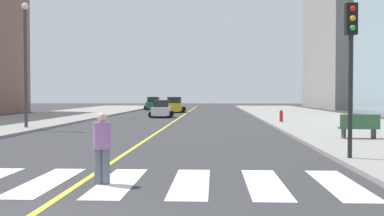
{
  "coord_description": "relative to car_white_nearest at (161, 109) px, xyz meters",
  "views": [
    {
      "loc": [
        3.27,
        -7.38,
        2.17
      ],
      "look_at": [
        1.75,
        24.57,
        1.26
      ],
      "focal_mm": 43.74,
      "sensor_mm": 36.0,
      "label": 1
    }
  ],
  "objects": [
    {
      "name": "crosswalk_paint",
      "position": [
        1.81,
        -33.32,
        -0.77
      ],
      "size": [
        13.5,
        4.0,
        0.01
      ],
      "color": "silver",
      "rests_on": "ground"
    },
    {
      "name": "pedestrian_crossing",
      "position": [
        2.37,
        -33.56,
        0.18
      ],
      "size": [
        0.43,
        0.43,
        1.74
      ],
      "rotation": [
        0.0,
        0.0,
        3.11
      ],
      "color": "slate",
      "rests_on": "ground"
    },
    {
      "name": "lane_divider_paint",
      "position": [
        1.81,
        2.68,
        -0.78
      ],
      "size": [
        0.16,
        80.0,
        0.01
      ],
      "primitive_type": "cube",
      "color": "yellow",
      "rests_on": "ground"
    },
    {
      "name": "park_bench",
      "position": [
        11.76,
        -22.86,
        -0.09
      ],
      "size": [
        1.81,
        0.6,
        1.12
      ],
      "rotation": [
        0.0,
        0.0,
        1.55
      ],
      "color": "#33603D",
      "rests_on": "sidewalk_kerb_east"
    },
    {
      "name": "street_lamp",
      "position": [
        -6.58,
        -16.28,
        3.89
      ],
      "size": [
        0.44,
        0.44,
        7.69
      ],
      "color": "#38383D",
      "rests_on": "sidewalk_kerb_west"
    },
    {
      "name": "car_yellow_second",
      "position": [
        0.23,
        12.6,
        0.11
      ],
      "size": [
        2.71,
        4.29,
        1.91
      ],
      "rotation": [
        0.0,
        0.0,
        0.02
      ],
      "color": "gold",
      "rests_on": "ground"
    },
    {
      "name": "traffic_light_near_corner",
      "position": [
        9.42,
        -29.6,
        2.82
      ],
      "size": [
        0.36,
        0.41,
        4.92
      ],
      "rotation": [
        0.0,
        0.0,
        3.14
      ],
      "color": "black",
      "rests_on": "sidewalk_kerb_east"
    },
    {
      "name": "parking_garage_concrete",
      "position": [
        30.69,
        32.27,
        14.23
      ],
      "size": [
        18.0,
        24.0,
        30.01
      ],
      "primitive_type": "cube",
      "color": "gray",
      "rests_on": "ground"
    },
    {
      "name": "car_green_third",
      "position": [
        -3.64,
        22.37,
        0.09
      ],
      "size": [
        2.67,
        4.22,
        1.87
      ],
      "rotation": [
        0.0,
        0.0,
        0.02
      ],
      "color": "#236B42",
      "rests_on": "ground"
    },
    {
      "name": "sidewalk_kerb_east",
      "position": [
        14.01,
        -17.32,
        -0.71
      ],
      "size": [
        10.0,
        120.0,
        0.15
      ],
      "primitive_type": "cube",
      "color": "gray",
      "rests_on": "ground"
    },
    {
      "name": "fire_hydrant",
      "position": [
        10.11,
        -9.47,
        -0.2
      ],
      "size": [
        0.26,
        0.26,
        0.89
      ],
      "color": "red",
      "rests_on": "sidewalk_kerb_east"
    },
    {
      "name": "car_white_nearest",
      "position": [
        0.0,
        0.0,
        0.0
      ],
      "size": [
        2.44,
        3.81,
        1.67
      ],
      "rotation": [
        0.0,
        0.0,
        0.05
      ],
      "color": "silver",
      "rests_on": "ground"
    }
  ]
}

